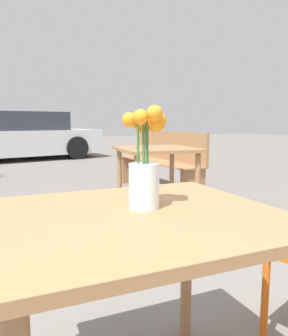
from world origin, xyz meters
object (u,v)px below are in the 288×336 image
flower_vase (145,167)px  parked_car (20,137)px  bench_near (162,159)px  table_back (156,161)px  table_front (139,246)px

flower_vase → parked_car: size_ratio=0.08×
bench_near → table_back: 1.42m
table_front → bench_near: (1.90, 3.04, -0.13)m
parked_car → flower_vase: bearing=-94.5°
table_front → table_back: table_back is taller
bench_near → table_back: bench_near is taller
table_front → table_back: bearing=58.7°
table_front → flower_vase: flower_vase is taller
table_front → flower_vase: 0.25m
table_front → bench_near: bearing=58.1°
table_back → parked_car: bearing=93.9°
flower_vase → parked_car: bearing=85.5°
flower_vase → bench_near: 3.55m
table_back → table_front: bearing=-121.3°
table_front → parked_car: size_ratio=0.22×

